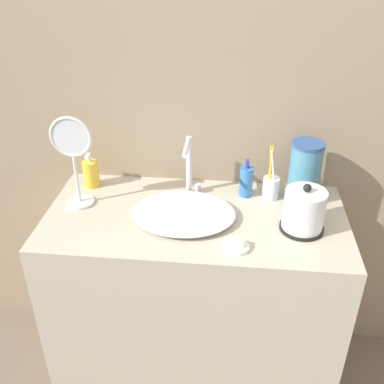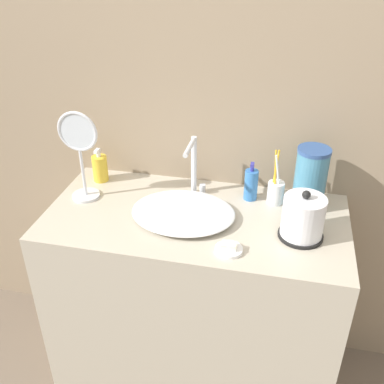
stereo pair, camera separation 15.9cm
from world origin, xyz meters
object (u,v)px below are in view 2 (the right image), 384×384
Objects in this scene: toothbrush_cup at (276,191)px; vanity_mirror at (80,149)px; lotion_bottle at (100,168)px; shampoo_bottle at (251,184)px; water_pitcher at (310,179)px; electric_kettle at (303,219)px; faucet at (194,164)px.

vanity_mirror reaches higher than toothbrush_cup.
toothbrush_cup is 0.72m from lotion_bottle.
water_pitcher reaches higher than shampoo_bottle.
toothbrush_cup is 0.10m from shampoo_bottle.
electric_kettle is at bearing -6.11° from vanity_mirror.
shampoo_bottle is 0.22m from water_pitcher.
electric_kettle is 1.25× the size of lotion_bottle.
vanity_mirror is at bearing -92.80° from lotion_bottle.
lotion_bottle is 0.84m from water_pitcher.
faucet reaches higher than toothbrush_cup.
vanity_mirror reaches higher than water_pitcher.
electric_kettle is 0.75× the size of water_pitcher.
vanity_mirror is (-0.72, -0.12, 0.15)m from toothbrush_cup.
electric_kettle reaches higher than lotion_bottle.
toothbrush_cup is 0.63× the size of vanity_mirror.
lotion_bottle is (-0.72, 0.02, 0.01)m from toothbrush_cup.
lotion_bottle is 0.92× the size of shampoo_bottle.
shampoo_bottle is at bearing 132.56° from electric_kettle.
vanity_mirror is at bearing -168.85° from shampoo_bottle.
electric_kettle is at bearing -63.91° from toothbrush_cup.
water_pitcher is (0.12, -0.00, 0.07)m from toothbrush_cup.
electric_kettle is 0.29m from shampoo_bottle.
water_pitcher reaches higher than toothbrush_cup.
faucet is at bearing -179.03° from water_pitcher.
water_pitcher is (0.43, 0.01, -0.01)m from faucet.
toothbrush_cup is 1.40× the size of shampoo_bottle.
shampoo_bottle is (-0.19, 0.21, -0.01)m from electric_kettle.
toothbrush_cup is 0.75m from vanity_mirror.
vanity_mirror is at bearing -165.72° from faucet.
vanity_mirror is (-0.63, -0.12, 0.14)m from shampoo_bottle.
water_pitcher is at bearing -3.28° from shampoo_bottle.
vanity_mirror reaches higher than lotion_bottle.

